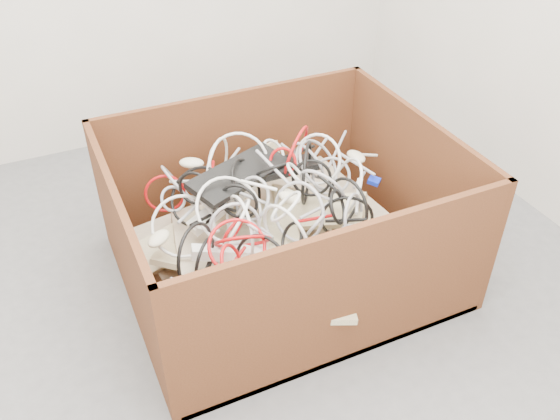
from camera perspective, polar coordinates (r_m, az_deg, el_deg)
name	(u,v)px	position (r m, az deg, el deg)	size (l,w,h in m)	color
ground	(242,313)	(2.27, -3.71, -9.89)	(3.00, 3.00, 0.00)	#565658
cardboard_box	(278,245)	(2.33, -0.17, -3.37)	(1.21, 1.01, 0.60)	#402110
keyboard_pile	(277,218)	(2.24, -0.31, -0.81)	(0.97, 0.93, 0.36)	beige
mice_scatter	(250,200)	(2.20, -2.88, 0.93)	(1.00, 0.62, 0.18)	beige
power_strip_left	(222,205)	(2.22, -5.61, 0.48)	(0.30, 0.06, 0.04)	white
power_strip_right	(230,253)	(2.04, -4.87, -4.15)	(0.26, 0.05, 0.04)	white
vga_plug	(374,181)	(2.38, 9.08, 2.80)	(0.04, 0.04, 0.02)	#0C23C1
cable_tangle	(262,201)	(2.14, -1.72, 0.85)	(1.09, 0.89, 0.46)	black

